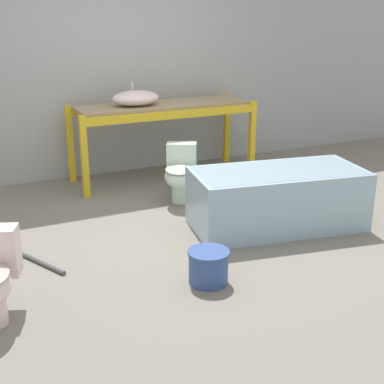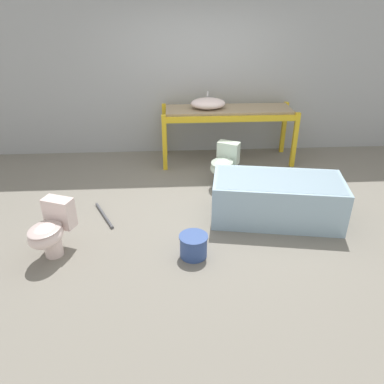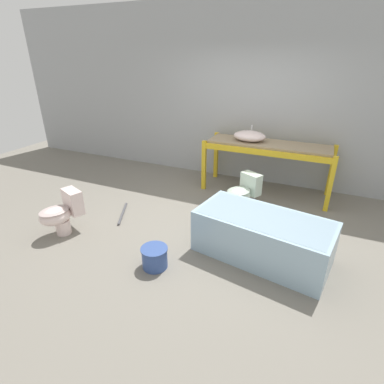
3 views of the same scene
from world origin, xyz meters
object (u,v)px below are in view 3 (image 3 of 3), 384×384
(bathtub_main, at_px, (262,234))
(sink_basin, at_px, (250,136))
(toilet_near, at_px, (243,193))
(bucket_white, at_px, (155,257))
(toilet_far, at_px, (62,213))

(bathtub_main, bearing_deg, sink_basin, 119.72)
(toilet_near, height_order, bucket_white, toilet_near)
(toilet_near, bearing_deg, bathtub_main, -35.33)
(sink_basin, bearing_deg, toilet_near, -79.40)
(sink_basin, xyz_separation_m, bathtub_main, (0.70, -1.92, -0.68))
(bathtub_main, relative_size, bucket_white, 5.34)
(bucket_white, bearing_deg, toilet_far, 175.36)
(toilet_far, bearing_deg, bathtub_main, 34.10)
(bathtub_main, height_order, toilet_far, toilet_far)
(toilet_near, distance_m, bucket_white, 1.86)
(toilet_near, bearing_deg, toilet_far, -114.74)
(toilet_near, bearing_deg, bucket_white, -80.43)
(sink_basin, height_order, toilet_near, sink_basin)
(toilet_near, distance_m, toilet_far, 2.67)
(toilet_far, height_order, bucket_white, toilet_far)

